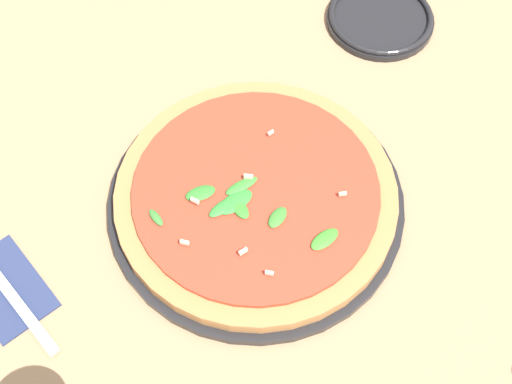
{
  "coord_description": "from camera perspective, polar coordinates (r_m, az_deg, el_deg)",
  "views": [
    {
      "loc": [
        -0.39,
        0.19,
        0.75
      ],
      "look_at": [
        0.01,
        0.01,
        0.03
      ],
      "focal_mm": 50.0,
      "sensor_mm": 36.0,
      "label": 1
    }
  ],
  "objects": [
    {
      "name": "napkin",
      "position": [
        0.87,
        -19.39,
        -7.24
      ],
      "size": [
        0.13,
        0.1,
        0.01
      ],
      "rotation": [
        0.0,
        0.0,
        0.27
      ],
      "color": "navy",
      "rests_on": "ground_plane"
    },
    {
      "name": "side_plate_white",
      "position": [
        1.07,
        9.93,
        13.54
      ],
      "size": [
        0.15,
        0.15,
        0.02
      ],
      "color": "black",
      "rests_on": "ground_plane"
    },
    {
      "name": "pizza_arugula_main",
      "position": [
        0.86,
        -0.01,
        -0.46
      ],
      "size": [
        0.36,
        0.36,
        0.05
      ],
      "color": "black",
      "rests_on": "ground_plane"
    },
    {
      "name": "ground_plane",
      "position": [
        0.87,
        0.57,
        -1.23
      ],
      "size": [
        6.0,
        6.0,
        0.0
      ],
      "primitive_type": "plane",
      "color": "#9E7A56"
    },
    {
      "name": "fork",
      "position": [
        0.87,
        -19.76,
        -6.71
      ],
      "size": [
        0.22,
        0.08,
        0.0
      ],
      "rotation": [
        0.0,
        0.0,
        0.3
      ],
      "color": "silver",
      "rests_on": "ground_plane"
    }
  ]
}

